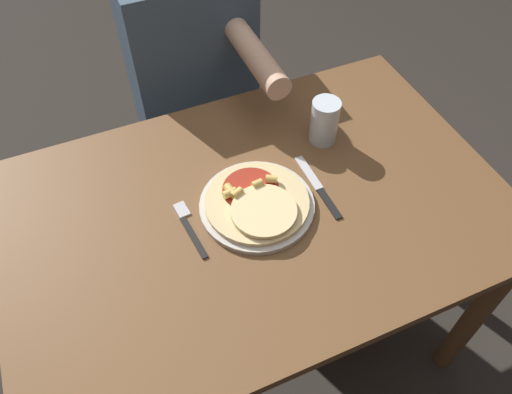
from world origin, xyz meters
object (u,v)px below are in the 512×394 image
knife (319,188)px  pizza (257,203)px  drinking_glass (324,121)px  plate (256,206)px  fork (189,226)px  dining_table (256,231)px  person_diner (193,70)px

knife → pizza: bearing=179.5°
pizza → drinking_glass: bearing=30.1°
pizza → knife: (0.17, -0.00, -0.02)m
plate → fork: bearing=176.2°
dining_table → drinking_glass: (0.26, 0.14, 0.17)m
drinking_glass → person_diner: 0.54m
drinking_glass → pizza: bearing=-149.9°
fork → knife: same height
pizza → person_diner: person_diner is taller
knife → person_diner: (-0.12, 0.64, -0.04)m
dining_table → pizza: bearing=-107.4°
knife → drinking_glass: drinking_glass is taller
fork → knife: bearing=-3.0°
pizza → fork: 0.17m
plate → person_diner: 0.63m
knife → person_diner: 0.65m
dining_table → person_diner: person_diner is taller
person_diner → drinking_glass: bearing=-66.6°
pizza → dining_table: bearing=72.6°
fork → person_diner: 0.66m
plate → drinking_glass: bearing=29.4°
plate → knife: plate is taller
pizza → drinking_glass: (0.26, 0.15, 0.04)m
pizza → person_diner: bearing=85.4°
knife → drinking_glass: bearing=59.0°
fork → knife: size_ratio=0.80×
plate → drinking_glass: (0.26, 0.15, 0.06)m
pizza → knife: pizza is taller
dining_table → pizza: pizza is taller
knife → person_diner: size_ratio=0.18×
fork → dining_table: bearing=-2.0°
dining_table → fork: 0.20m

